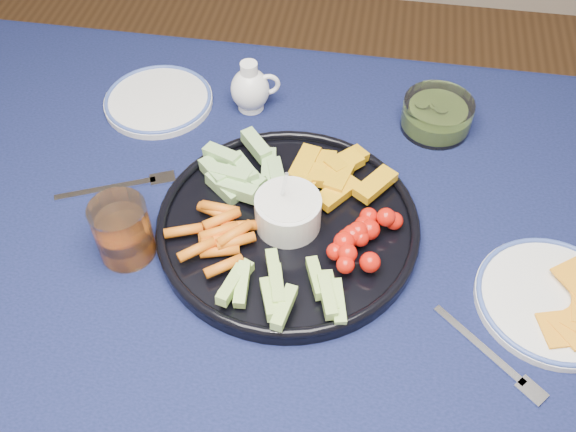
% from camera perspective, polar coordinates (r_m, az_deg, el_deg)
% --- Properties ---
extents(dining_table, '(1.67, 1.07, 0.75)m').
position_cam_1_polar(dining_table, '(1.03, -6.44, -6.63)').
color(dining_table, '#452C17').
rests_on(dining_table, ground).
extents(crudite_platter, '(0.40, 0.40, 0.13)m').
position_cam_1_polar(crudite_platter, '(0.96, -0.12, -0.37)').
color(crudite_platter, black).
rests_on(crudite_platter, dining_table).
extents(creamer_pitcher, '(0.09, 0.07, 0.10)m').
position_cam_1_polar(creamer_pitcher, '(1.16, -3.34, 11.22)').
color(creamer_pitcher, white).
rests_on(creamer_pitcher, dining_table).
extents(pickle_bowl, '(0.12, 0.12, 0.06)m').
position_cam_1_polar(pickle_bowl, '(1.15, 13.07, 8.66)').
color(pickle_bowl, white).
rests_on(pickle_bowl, dining_table).
extents(cheese_plate, '(0.21, 0.21, 0.03)m').
position_cam_1_polar(cheese_plate, '(0.97, 22.51, -6.81)').
color(cheese_plate, white).
rests_on(cheese_plate, dining_table).
extents(juice_tumbler, '(0.08, 0.08, 0.10)m').
position_cam_1_polar(juice_tumbler, '(0.95, -14.41, -1.49)').
color(juice_tumbler, white).
rests_on(juice_tumbler, dining_table).
extents(fork_left, '(0.18, 0.10, 0.00)m').
position_cam_1_polar(fork_left, '(1.07, -14.20, 2.64)').
color(fork_left, silver).
rests_on(fork_left, dining_table).
extents(fork_right, '(0.15, 0.13, 0.00)m').
position_cam_1_polar(fork_right, '(0.90, 18.04, -12.12)').
color(fork_right, silver).
rests_on(fork_right, dining_table).
extents(side_plate_extra, '(0.20, 0.20, 0.02)m').
position_cam_1_polar(side_plate_extra, '(1.21, -11.45, 10.07)').
color(side_plate_extra, white).
rests_on(side_plate_extra, dining_table).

